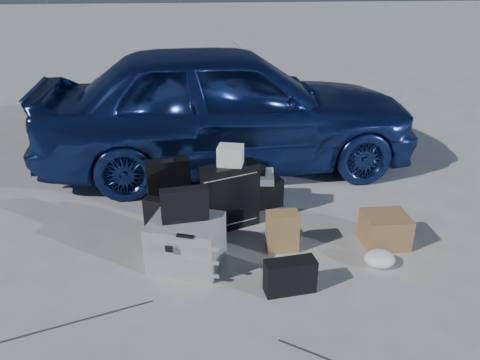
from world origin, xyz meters
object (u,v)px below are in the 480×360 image
object	(u,v)px
pelican_case	(186,243)
duffel_bag	(252,193)
car	(228,106)
suitcase_right	(230,196)
cardboard_box	(385,230)
briefcase	(169,219)
suitcase_left	(169,186)

from	to	relation	value
pelican_case	duffel_bag	bearing A→B (deg)	73.10
car	suitcase_right	xyz separation A→B (m)	(-0.10, -1.58, -0.46)
cardboard_box	pelican_case	bearing A→B (deg)	-175.90
car	briefcase	bearing A→B (deg)	154.77
cardboard_box	suitcase_right	bearing A→B (deg)	161.12
briefcase	duffel_bag	size ratio (longest dim) A/B	0.79
pelican_case	suitcase_left	xyz separation A→B (m)	(-0.18, 1.00, 0.07)
car	suitcase_left	size ratio (longest dim) A/B	7.97
briefcase	suitcase_left	world-z (taller)	suitcase_left
pelican_case	duffel_bag	world-z (taller)	pelican_case
pelican_case	suitcase_left	distance (m)	1.02
cardboard_box	car	bearing A→B (deg)	122.16
pelican_case	duffel_bag	size ratio (longest dim) A/B	0.95
car	duffel_bag	world-z (taller)	car
cardboard_box	duffel_bag	bearing A→B (deg)	142.54
car	cardboard_box	size ratio (longest dim) A/B	11.50
briefcase	duffel_bag	bearing A→B (deg)	57.59
pelican_case	cardboard_box	xyz separation A→B (m)	(1.83, 0.13, -0.06)
suitcase_left	cardboard_box	size ratio (longest dim) A/B	1.44
pelican_case	suitcase_right	size ratio (longest dim) A/B	0.89
suitcase_left	suitcase_right	bearing A→B (deg)	-43.65
briefcase	cardboard_box	bearing A→B (deg)	16.82
duffel_bag	cardboard_box	xyz separation A→B (m)	(1.13, -0.86, -0.00)
car	duffel_bag	bearing A→B (deg)	-175.04
suitcase_left	duffel_bag	bearing A→B (deg)	-11.42
pelican_case	briefcase	bearing A→B (deg)	127.85
pelican_case	cardboard_box	world-z (taller)	pelican_case
car	suitcase_left	xyz separation A→B (m)	(-0.72, -1.19, -0.50)
car	suitcase_right	world-z (taller)	car
suitcase_right	duffel_bag	distance (m)	0.50
briefcase	car	bearing A→B (deg)	94.11
car	briefcase	xyz separation A→B (m)	(-0.71, -1.72, -0.60)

